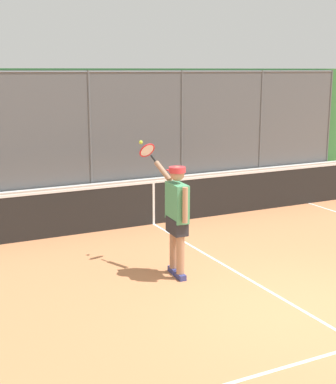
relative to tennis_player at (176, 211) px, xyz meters
The scene contains 4 objects.
ground_plane 2.48m from the tennis_player, 115.55° to the left, with size 60.00×60.00×0.00m, color #C67A4C.
fence_backdrop 7.86m from the tennis_player, 97.06° to the right, with size 20.34×1.37×3.33m.
tennis_net 3.17m from the tennis_player, 108.05° to the right, with size 11.16×0.09×1.07m.
tennis_player is the anchor object (origin of this frame).
Camera 1 is at (4.87, 5.56, 3.29)m, focal length 51.65 mm.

